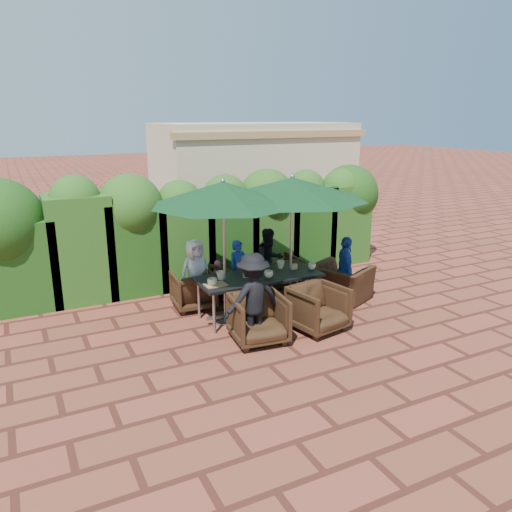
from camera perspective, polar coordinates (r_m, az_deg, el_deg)
name	(u,v)px	position (r m, az deg, el deg)	size (l,w,h in m)	color
ground	(252,317)	(8.86, -0.42, -7.02)	(80.00, 80.00, 0.00)	brown
dining_table	(259,280)	(8.69, 0.32, -2.71)	(2.18, 0.90, 0.75)	black
umbrella_left	(223,194)	(8.12, -3.78, 7.10)	(2.39, 2.39, 2.46)	gray
umbrella_right	(292,189)	(8.69, 4.15, 7.68)	(2.63, 2.63, 2.46)	gray
chair_far_left	(193,288)	(9.23, -7.17, -3.67)	(0.73, 0.68, 0.75)	black
chair_far_mid	(238,279)	(9.61, -2.11, -2.62)	(0.77, 0.72, 0.80)	black
chair_far_right	(277,273)	(9.91, 2.47, -1.96)	(0.80, 0.75, 0.83)	black
chair_near_left	(258,316)	(7.81, 0.28, -6.93)	(0.81, 0.76, 0.83)	black
chair_near_right	(319,306)	(8.29, 7.16, -5.70)	(0.80, 0.75, 0.83)	black
chair_end_right	(341,277)	(9.70, 9.69, -2.35)	(1.03, 0.67, 0.90)	black
adult_far_left	(195,273)	(9.26, -6.94, -1.93)	(0.63, 0.37, 1.27)	silver
adult_far_mid	(238,269)	(9.62, -2.02, -1.52)	(0.41, 0.34, 1.14)	#1B3D97
adult_far_right	(269,260)	(9.93, 1.54, -0.51)	(0.62, 0.38, 1.29)	black
adult_near_left	(253,298)	(7.73, -0.35, -4.81)	(0.91, 0.42, 1.43)	black
adult_end_right	(345,269)	(9.56, 10.16, -1.50)	(0.74, 0.37, 1.26)	#1B3D97
child_left	(219,280)	(9.57, -4.28, -2.80)	(0.28, 0.23, 0.78)	#DC4D86
child_right	(257,275)	(9.83, 0.06, -2.23)	(0.28, 0.23, 0.78)	#904BA2
pedestrian_a	(238,219)	(12.89, -2.10, 4.20)	(1.57, 0.56, 1.69)	#24852A
pedestrian_b	(262,215)	(13.53, 0.67, 4.71)	(0.80, 0.49, 1.66)	#DC4D86
pedestrian_c	(304,211)	(13.85, 5.51, 5.18)	(1.15, 0.53, 1.79)	gray
cup_a	(212,282)	(8.18, -5.03, -2.97)	(0.16, 0.16, 0.13)	beige
cup_b	(221,275)	(8.45, -4.05, -2.24)	(0.16, 0.16, 0.15)	beige
cup_c	(269,274)	(8.54, 1.46, -2.08)	(0.16, 0.16, 0.12)	beige
cup_d	(281,265)	(9.07, 2.83, -0.98)	(0.14, 0.14, 0.14)	beige
cup_e	(312,266)	(9.06, 6.40, -1.17)	(0.14, 0.14, 0.11)	beige
ketchup_bottle	(251,272)	(8.57, -0.57, -1.85)	(0.04, 0.04, 0.17)	#B20C0A
sauce_bottle	(253,269)	(8.73, -0.37, -1.53)	(0.04, 0.04, 0.17)	#4C230C
serving_tray	(216,285)	(8.20, -4.64, -3.29)	(0.35, 0.25, 0.02)	#A87D51
number_block_left	(247,275)	(8.56, -1.06, -2.13)	(0.12, 0.06, 0.10)	tan
number_block_right	(294,267)	(9.03, 4.35, -1.21)	(0.12, 0.06, 0.10)	tan
hedge_wall	(196,222)	(10.46, -6.93, 3.90)	(9.10, 1.60, 2.40)	#16330D
building	(254,175)	(16.09, -0.28, 9.29)	(6.20, 3.08, 3.20)	beige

